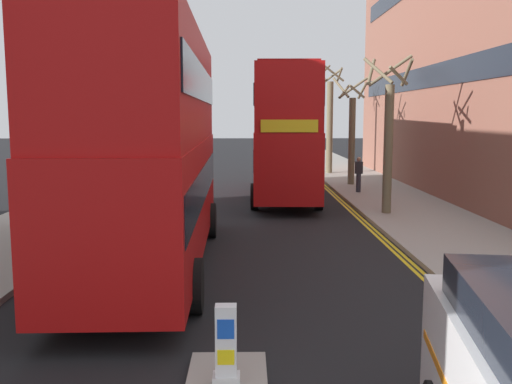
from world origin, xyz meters
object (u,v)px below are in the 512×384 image
keep_left_bollard (226,350)px  pedestrian_far (359,174)px  double_decker_bus_oncoming (284,130)px  double_decker_bus_away (151,142)px

keep_left_bollard → pedestrian_far: size_ratio=0.69×
pedestrian_far → double_decker_bus_oncoming: bearing=-167.0°
double_decker_bus_away → keep_left_bollard: bearing=-72.8°
double_decker_bus_away → pedestrian_far: double_decker_bus_away is taller
double_decker_bus_away → pedestrian_far: 14.76m
keep_left_bollard → double_decker_bus_away: bearing=107.2°
keep_left_bollard → pedestrian_far: bearing=74.1°
keep_left_bollard → double_decker_bus_oncoming: double_decker_bus_oncoming is taller
double_decker_bus_away → pedestrian_far: (7.44, 12.59, -2.04)m
double_decker_bus_oncoming → pedestrian_far: 4.14m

